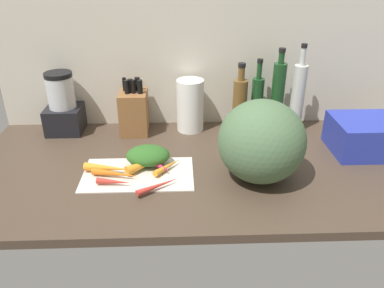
% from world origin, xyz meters
% --- Properties ---
extents(ground_plane, '(1.70, 0.80, 0.03)m').
position_xyz_m(ground_plane, '(0.00, 0.00, -0.01)').
color(ground_plane, '#47382B').
extents(wall_back, '(1.70, 0.03, 0.60)m').
position_xyz_m(wall_back, '(0.00, 0.39, 0.30)').
color(wall_back, beige).
rests_on(wall_back, ground_plane).
extents(cutting_board, '(0.38, 0.22, 0.01)m').
position_xyz_m(cutting_board, '(-0.24, -0.07, 0.00)').
color(cutting_board, beige).
rests_on(cutting_board, ground_plane).
extents(carrot_0, '(0.10, 0.04, 0.02)m').
position_xyz_m(carrot_0, '(-0.17, 0.01, 0.02)').
color(carrot_0, orange).
rests_on(carrot_0, cutting_board).
extents(carrot_1, '(0.14, 0.10, 0.02)m').
position_xyz_m(carrot_1, '(-0.17, -0.17, 0.02)').
color(carrot_1, red).
rests_on(carrot_1, cutting_board).
extents(carrot_2, '(0.14, 0.12, 0.03)m').
position_xyz_m(carrot_2, '(-0.22, -0.04, 0.02)').
color(carrot_2, orange).
rests_on(carrot_2, cutting_board).
extents(carrot_3, '(0.16, 0.07, 0.03)m').
position_xyz_m(carrot_3, '(-0.31, -0.10, 0.02)').
color(carrot_3, orange).
rests_on(carrot_3, cutting_board).
extents(carrot_4, '(0.10, 0.11, 0.02)m').
position_xyz_m(carrot_4, '(-0.14, -0.05, 0.02)').
color(carrot_4, orange).
rests_on(carrot_4, cutting_board).
extents(carrot_5, '(0.09, 0.10, 0.03)m').
position_xyz_m(carrot_5, '(-0.17, -0.05, 0.02)').
color(carrot_5, '#B2264C').
rests_on(carrot_5, cutting_board).
extents(carrot_6, '(0.17, 0.06, 0.03)m').
position_xyz_m(carrot_6, '(-0.34, -0.06, 0.02)').
color(carrot_6, orange).
rests_on(carrot_6, cutting_board).
extents(carrot_7, '(0.12, 0.04, 0.02)m').
position_xyz_m(carrot_7, '(-0.31, -0.15, 0.02)').
color(carrot_7, red).
rests_on(carrot_7, cutting_board).
extents(carrot_greens_pile, '(0.15, 0.12, 0.07)m').
position_xyz_m(carrot_greens_pile, '(-0.21, -0.01, 0.04)').
color(carrot_greens_pile, '#2D6023').
rests_on(carrot_greens_pile, cutting_board).
extents(winter_squash, '(0.29, 0.29, 0.28)m').
position_xyz_m(winter_squash, '(0.17, -0.11, 0.14)').
color(winter_squash, '#4C6B47').
rests_on(winter_squash, ground_plane).
extents(knife_block, '(0.11, 0.14, 0.23)m').
position_xyz_m(knife_block, '(-0.28, 0.28, 0.09)').
color(knife_block, brown).
rests_on(knife_block, ground_plane).
extents(blender_appliance, '(0.15, 0.15, 0.26)m').
position_xyz_m(blender_appliance, '(-0.58, 0.30, 0.11)').
color(blender_appliance, black).
rests_on(blender_appliance, ground_plane).
extents(paper_towel_roll, '(0.11, 0.11, 0.22)m').
position_xyz_m(paper_towel_roll, '(-0.05, 0.30, 0.11)').
color(paper_towel_roll, white).
rests_on(paper_towel_roll, ground_plane).
extents(bottle_0, '(0.06, 0.06, 0.29)m').
position_xyz_m(bottle_0, '(0.16, 0.28, 0.12)').
color(bottle_0, brown).
rests_on(bottle_0, ground_plane).
extents(bottle_1, '(0.05, 0.05, 0.30)m').
position_xyz_m(bottle_1, '(0.24, 0.31, 0.12)').
color(bottle_1, '#19421E').
rests_on(bottle_1, ground_plane).
extents(bottle_2, '(0.05, 0.05, 0.35)m').
position_xyz_m(bottle_2, '(0.32, 0.29, 0.15)').
color(bottle_2, '#19421E').
rests_on(bottle_2, ground_plane).
extents(bottle_3, '(0.06, 0.06, 0.37)m').
position_xyz_m(bottle_3, '(0.40, 0.27, 0.15)').
color(bottle_3, silver).
rests_on(bottle_3, ground_plane).
extents(dish_rack, '(0.26, 0.22, 0.13)m').
position_xyz_m(dish_rack, '(0.62, 0.07, 0.06)').
color(dish_rack, '#2838AD').
rests_on(dish_rack, ground_plane).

